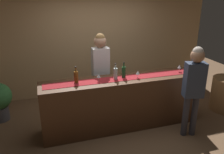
% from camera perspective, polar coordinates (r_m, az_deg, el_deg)
% --- Properties ---
extents(ground_plane, '(10.00, 10.00, 0.00)m').
position_cam_1_polar(ground_plane, '(4.76, 2.13, -11.71)').
color(ground_plane, brown).
extents(back_wall, '(6.00, 0.12, 2.90)m').
position_cam_1_polar(back_wall, '(5.96, -3.89, 9.82)').
color(back_wall, tan).
rests_on(back_wall, ground).
extents(bar_counter, '(2.99, 0.60, 1.00)m').
position_cam_1_polar(bar_counter, '(4.52, 2.21, -6.32)').
color(bar_counter, '#472B19').
rests_on(bar_counter, ground).
extents(counter_runner_cloth, '(2.84, 0.28, 0.01)m').
position_cam_1_polar(counter_runner_cloth, '(4.32, 2.30, -0.34)').
color(counter_runner_cloth, maroon).
rests_on(counter_runner_cloth, bar_counter).
extents(wine_bottle_amber, '(0.07, 0.07, 0.30)m').
position_cam_1_polar(wine_bottle_amber, '(4.12, -8.77, 0.04)').
color(wine_bottle_amber, brown).
rests_on(wine_bottle_amber, bar_counter).
extents(wine_bottle_green, '(0.07, 0.07, 0.30)m').
position_cam_1_polar(wine_bottle_green, '(4.33, 2.89, 1.26)').
color(wine_bottle_green, '#194723').
rests_on(wine_bottle_green, bar_counter).
extents(wine_bottle_clear, '(0.07, 0.07, 0.30)m').
position_cam_1_polar(wine_bottle_clear, '(4.24, 0.89, 0.88)').
color(wine_bottle_clear, '#B2C6C1').
rests_on(wine_bottle_clear, bar_counter).
extents(wine_glass_near_customer, '(0.07, 0.07, 0.14)m').
position_cam_1_polar(wine_glass_near_customer, '(4.84, 16.18, 2.42)').
color(wine_glass_near_customer, silver).
rests_on(wine_glass_near_customer, bar_counter).
extents(wine_glass_mid_counter, '(0.07, 0.07, 0.14)m').
position_cam_1_polar(wine_glass_mid_counter, '(4.14, -3.31, 0.23)').
color(wine_glass_mid_counter, silver).
rests_on(wine_glass_mid_counter, bar_counter).
extents(wine_glass_far_end, '(0.07, 0.07, 0.14)m').
position_cam_1_polar(wine_glass_far_end, '(4.33, 6.35, 1.03)').
color(wine_glass_far_end, silver).
rests_on(wine_glass_far_end, bar_counter).
extents(bartender, '(0.34, 0.25, 1.76)m').
position_cam_1_polar(bartender, '(4.75, -2.81, 2.75)').
color(bartender, '#26262B').
rests_on(bartender, ground).
extents(customer_sipping, '(0.38, 0.28, 1.67)m').
position_cam_1_polar(customer_sipping, '(4.26, 19.42, -1.43)').
color(customer_sipping, '#33333D').
rests_on(customer_sipping, ground).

